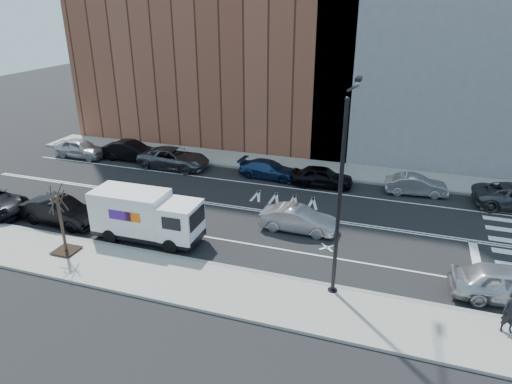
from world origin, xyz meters
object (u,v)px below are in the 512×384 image
Objects in this scene: far_parked_a at (81,148)px; pedestrian at (511,312)px; far_parked_b at (131,151)px; driving_sedan at (298,219)px; near_parked_front at (508,284)px; fedex_van at (146,215)px.

far_parked_a is 2.49× the size of pedestrian.
driving_sedan is (16.27, -7.94, -0.07)m from far_parked_b.
far_parked_a is 33.06m from near_parked_front.
near_parked_front is 2.60× the size of pedestrian.
far_parked_a is 0.97× the size of far_parked_b.
pedestrian is (26.38, -14.01, 0.29)m from far_parked_b.
near_parked_front is (18.20, 0.18, -0.65)m from fedex_van.
fedex_van is at bearing 159.11° from pedestrian.
fedex_van is at bearing -142.89° from far_parked_b.
fedex_van reaches higher than far_parked_b.
far_parked_b is 1.10× the size of driving_sedan.
near_parked_front is at bearing -112.28° from far_parked_b.
far_parked_b is 0.99× the size of near_parked_front.
driving_sedan is at bearing -115.02° from far_parked_b.
far_parked_b is at bearing 125.33° from fedex_van.
near_parked_front is at bearing -108.26° from driving_sedan.
pedestrian is at bearing -111.13° from far_parked_a.
pedestrian is at bearing -120.53° from driving_sedan.
far_parked_a is 22.04m from driving_sedan.
far_parked_b is at bearing -79.07° from far_parked_a.
driving_sedan is (7.76, 3.72, -0.76)m from fedex_van.
far_parked_b reaches higher than far_parked_a.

